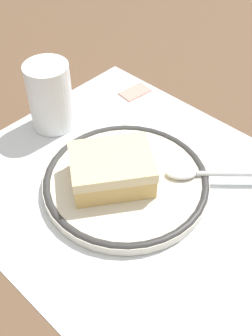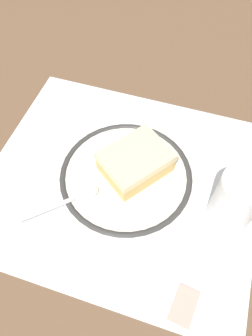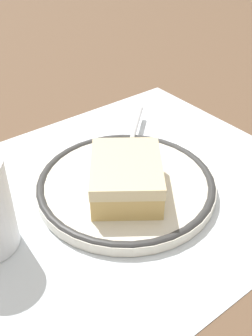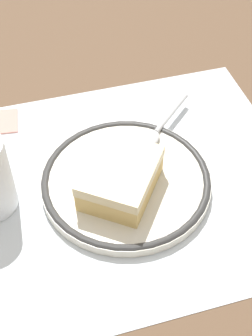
# 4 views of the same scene
# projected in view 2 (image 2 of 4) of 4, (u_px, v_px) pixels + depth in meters

# --- Properties ---
(ground_plane) EXTENTS (2.40, 2.40, 0.00)m
(ground_plane) POSITION_uv_depth(u_px,v_px,m) (122.00, 181.00, 0.53)
(ground_plane) COLOR brown
(placemat) EXTENTS (0.44, 0.38, 0.00)m
(placemat) POSITION_uv_depth(u_px,v_px,m) (122.00, 181.00, 0.53)
(placemat) COLOR silver
(placemat) RESTS_ON ground_plane
(plate) EXTENTS (0.22, 0.22, 0.02)m
(plate) POSITION_uv_depth(u_px,v_px,m) (126.00, 176.00, 0.52)
(plate) COLOR silver
(plate) RESTS_ON placemat
(cake_slice) EXTENTS (0.12, 0.13, 0.04)m
(cake_slice) POSITION_uv_depth(u_px,v_px,m) (135.00, 162.00, 0.51)
(cake_slice) COLOR #DBB76B
(cake_slice) RESTS_ON plate
(spoon) EXTENTS (0.11, 0.10, 0.01)m
(spoon) POSITION_uv_depth(u_px,v_px,m) (72.00, 199.00, 0.49)
(spoon) COLOR silver
(spoon) RESTS_ON plate
(cup) EXTENTS (0.06, 0.06, 0.10)m
(cup) POSITION_uv_depth(u_px,v_px,m) (234.00, 203.00, 0.46)
(cup) COLOR white
(cup) RESTS_ON placemat
(sugar_packet) EXTENTS (0.04, 0.05, 0.01)m
(sugar_packet) POSITION_uv_depth(u_px,v_px,m) (184.00, 305.00, 0.42)
(sugar_packet) COLOR #E5998C
(sugar_packet) RESTS_ON placemat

